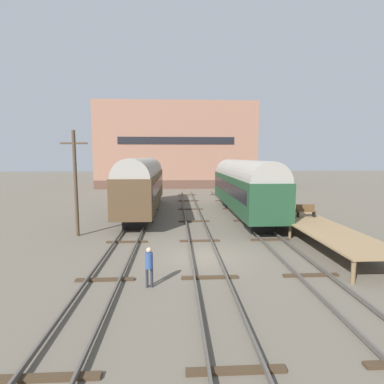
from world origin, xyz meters
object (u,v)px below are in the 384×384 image
bench (306,210)px  utility_pole (76,182)px  train_car_brown (143,182)px  person_worker (149,263)px  train_car_green (243,185)px

bench → utility_pole: size_ratio=0.19×
train_car_brown → utility_pole: (-3.71, -8.10, 0.74)m
person_worker → train_car_green: bearing=63.9°
bench → utility_pole: utility_pole is taller
person_worker → bench: bearing=39.8°
train_car_brown → utility_pole: size_ratio=2.30×
train_car_green → bench: train_car_green is taller
person_worker → utility_pole: 10.79m
train_car_brown → utility_pole: utility_pole is taller
bench → person_worker: bearing=-140.2°
bench → train_car_green: bearing=117.6°
bench → person_worker: (-10.64, -8.86, -0.58)m
train_car_green → bench: bearing=-62.4°
train_car_green → bench: (3.25, -6.22, -1.34)m
train_car_green → utility_pole: size_ratio=2.33×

